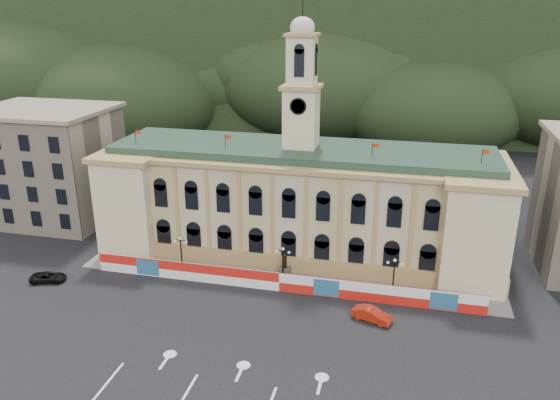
% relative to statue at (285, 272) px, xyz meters
% --- Properties ---
extents(ground, '(260.00, 260.00, 0.00)m').
position_rel_statue_xyz_m(ground, '(0.00, -18.00, -1.19)').
color(ground, black).
rests_on(ground, ground).
extents(lane_markings, '(26.00, 10.00, 0.02)m').
position_rel_statue_xyz_m(lane_markings, '(0.00, -23.00, -1.18)').
color(lane_markings, white).
rests_on(lane_markings, ground).
extents(hill_ridge, '(230.00, 80.00, 64.00)m').
position_rel_statue_xyz_m(hill_ridge, '(0.03, 103.99, 18.30)').
color(hill_ridge, black).
rests_on(hill_ridge, ground).
extents(city_hall, '(56.20, 17.60, 37.10)m').
position_rel_statue_xyz_m(city_hall, '(0.00, 9.63, 6.66)').
color(city_hall, '#CAB792').
rests_on(city_hall, ground).
extents(side_building_left, '(21.00, 17.00, 18.60)m').
position_rel_statue_xyz_m(side_building_left, '(-43.00, 12.93, 8.14)').
color(side_building_left, '#BFAC93').
rests_on(side_building_left, ground).
extents(hoarding_fence, '(50.00, 0.44, 2.50)m').
position_rel_statue_xyz_m(hoarding_fence, '(0.06, -2.93, 0.06)').
color(hoarding_fence, red).
rests_on(hoarding_fence, ground).
extents(pavement, '(56.00, 5.50, 0.16)m').
position_rel_statue_xyz_m(pavement, '(0.00, -0.25, -1.11)').
color(pavement, slate).
rests_on(pavement, ground).
extents(statue, '(1.40, 1.40, 3.72)m').
position_rel_statue_xyz_m(statue, '(0.00, 0.00, 0.00)').
color(statue, '#595651').
rests_on(statue, ground).
extents(lamp_left, '(1.96, 0.44, 5.15)m').
position_rel_statue_xyz_m(lamp_left, '(-14.00, -1.00, 1.89)').
color(lamp_left, black).
rests_on(lamp_left, ground).
extents(lamp_center, '(1.96, 0.44, 5.15)m').
position_rel_statue_xyz_m(lamp_center, '(0.00, -1.00, 1.89)').
color(lamp_center, black).
rests_on(lamp_center, ground).
extents(lamp_right, '(1.96, 0.44, 5.15)m').
position_rel_statue_xyz_m(lamp_right, '(14.00, -1.00, 1.89)').
color(lamp_right, black).
rests_on(lamp_right, ground).
extents(red_sedan, '(4.33, 5.60, 1.53)m').
position_rel_statue_xyz_m(red_sedan, '(11.93, -7.20, -0.42)').
color(red_sedan, '#A71D0B').
rests_on(red_sedan, ground).
extents(black_suv, '(4.62, 5.69, 1.26)m').
position_rel_statue_xyz_m(black_suv, '(-30.00, -7.60, -0.56)').
color(black_suv, black).
rests_on(black_suv, ground).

